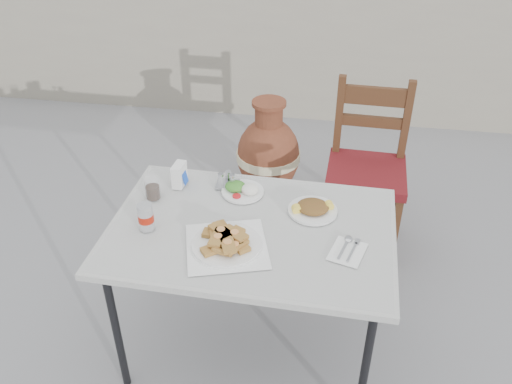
% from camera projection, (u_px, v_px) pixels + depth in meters
% --- Properties ---
extents(ground, '(80.00, 80.00, 0.00)m').
position_uv_depth(ground, '(278.00, 355.00, 2.42)').
color(ground, slate).
rests_on(ground, ground).
extents(cafe_table, '(1.12, 0.77, 0.67)m').
position_uv_depth(cafe_table, '(251.00, 237.00, 2.12)').
color(cafe_table, black).
rests_on(cafe_table, ground).
extents(pide_plate, '(0.37, 0.37, 0.06)m').
position_uv_depth(pide_plate, '(226.00, 241.00, 1.98)').
color(pide_plate, white).
rests_on(pide_plate, cafe_table).
extents(salad_rice_plate, '(0.18, 0.18, 0.04)m').
position_uv_depth(salad_rice_plate, '(242.00, 189.00, 2.28)').
color(salad_rice_plate, white).
rests_on(salad_rice_plate, cafe_table).
extents(salad_chopped_plate, '(0.20, 0.20, 0.04)m').
position_uv_depth(salad_chopped_plate, '(313.00, 208.00, 2.17)').
color(salad_chopped_plate, white).
rests_on(salad_chopped_plate, cafe_table).
extents(soda_can, '(0.06, 0.06, 0.11)m').
position_uv_depth(soda_can, '(146.00, 217.00, 2.06)').
color(soda_can, silver).
rests_on(soda_can, cafe_table).
extents(cola_glass, '(0.06, 0.06, 0.09)m').
position_uv_depth(cola_glass, '(153.00, 189.00, 2.24)').
color(cola_glass, white).
rests_on(cola_glass, cafe_table).
extents(napkin_holder, '(0.06, 0.09, 0.10)m').
position_uv_depth(napkin_holder, '(179.00, 175.00, 2.31)').
color(napkin_holder, white).
rests_on(napkin_holder, cafe_table).
extents(condiment_caddy, '(0.10, 0.08, 0.07)m').
position_uv_depth(condiment_caddy, '(227.00, 181.00, 2.32)').
color(condiment_caddy, '#B7B8BF').
rests_on(condiment_caddy, cafe_table).
extents(cutlery_napkin, '(0.15, 0.18, 0.01)m').
position_uv_depth(cutlery_napkin, '(348.00, 249.00, 1.98)').
color(cutlery_napkin, white).
rests_on(cutlery_napkin, cafe_table).
extents(chair, '(0.42, 0.42, 0.91)m').
position_uv_depth(chair, '(367.00, 167.00, 2.85)').
color(chair, '#391E0F').
rests_on(chair, ground).
extents(terracotta_urn, '(0.38, 0.38, 0.67)m').
position_uv_depth(terracotta_urn, '(268.00, 156.00, 3.26)').
color(terracotta_urn, brown).
rests_on(terracotta_urn, ground).
extents(back_wall, '(6.00, 0.25, 1.20)m').
position_uv_depth(back_wall, '(322.00, 41.00, 4.12)').
color(back_wall, gray).
rests_on(back_wall, ground).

